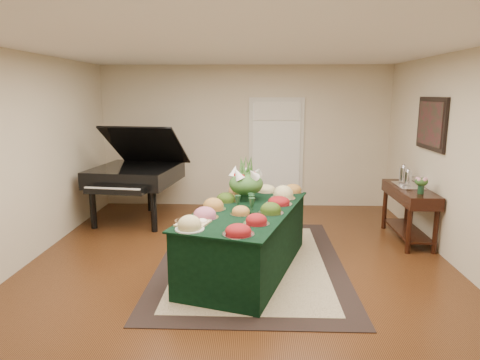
{
  "coord_description": "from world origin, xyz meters",
  "views": [
    {
      "loc": [
        0.2,
        -5.23,
        2.17
      ],
      "look_at": [
        0.0,
        0.3,
        1.05
      ],
      "focal_mm": 32.0,
      "sensor_mm": 36.0,
      "label": 1
    }
  ],
  "objects_px": {
    "buffet_table": "(246,240)",
    "mahogany_sideboard": "(409,200)",
    "floral_centerpiece": "(246,179)",
    "grand_piano": "(136,174)"
  },
  "relations": [
    {
      "from": "buffet_table",
      "to": "mahogany_sideboard",
      "type": "xyz_separation_m",
      "value": [
        2.4,
        1.21,
        0.22
      ]
    },
    {
      "from": "buffet_table",
      "to": "floral_centerpiece",
      "type": "bearing_deg",
      "value": 91.68
    },
    {
      "from": "floral_centerpiece",
      "to": "grand_piano",
      "type": "height_order",
      "value": "grand_piano"
    },
    {
      "from": "floral_centerpiece",
      "to": "buffet_table",
      "type": "bearing_deg",
      "value": -88.32
    },
    {
      "from": "buffet_table",
      "to": "mahogany_sideboard",
      "type": "relative_size",
      "value": 1.85
    },
    {
      "from": "floral_centerpiece",
      "to": "mahogany_sideboard",
      "type": "height_order",
      "value": "floral_centerpiece"
    },
    {
      "from": "floral_centerpiece",
      "to": "grand_piano",
      "type": "xyz_separation_m",
      "value": [
        -1.92,
        1.63,
        -0.25
      ]
    },
    {
      "from": "grand_piano",
      "to": "mahogany_sideboard",
      "type": "relative_size",
      "value": 1.32
    },
    {
      "from": "grand_piano",
      "to": "mahogany_sideboard",
      "type": "xyz_separation_m",
      "value": [
        4.33,
        -0.87,
        -0.2
      ]
    },
    {
      "from": "floral_centerpiece",
      "to": "mahogany_sideboard",
      "type": "bearing_deg",
      "value": 17.47
    }
  ]
}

